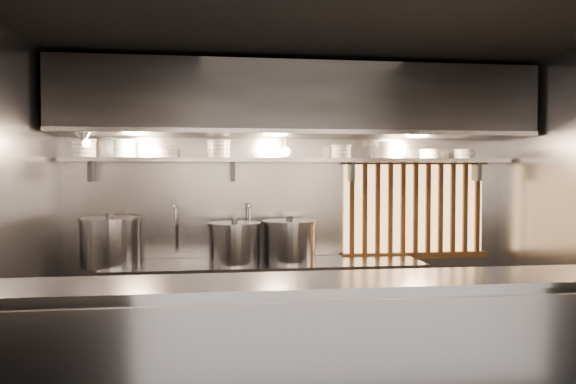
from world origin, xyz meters
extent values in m
plane|color=black|center=(0.00, 0.00, 2.80)|extent=(4.50, 4.50, 0.00)
plane|color=gray|center=(0.00, 1.50, 1.40)|extent=(4.50, 0.00, 4.50)
plane|color=gray|center=(-2.25, 0.00, 1.40)|extent=(0.00, 3.00, 3.00)
cube|color=#9A9A9F|center=(0.00, -0.95, 0.55)|extent=(4.50, 0.50, 1.10)
cube|color=#9A9A9F|center=(0.00, -0.95, 1.11)|extent=(4.50, 0.56, 0.03)
cube|color=#9A9A9F|center=(-0.30, 1.13, 0.45)|extent=(3.00, 0.70, 0.90)
cube|color=#9A9A9F|center=(0.00, 1.32, 1.88)|extent=(4.40, 0.34, 0.04)
cube|color=#2D2D30|center=(0.00, 1.10, 2.42)|extent=(4.40, 0.80, 0.65)
cube|color=#9A9A9F|center=(0.00, 0.70, 2.12)|extent=(4.40, 0.03, 0.04)
cube|color=#FFBD72|center=(1.30, 1.48, 1.38)|extent=(1.50, 0.02, 0.92)
cube|color=brown|center=(1.30, 1.43, 1.87)|extent=(1.56, 0.06, 0.06)
cube|color=brown|center=(1.30, 1.43, 0.89)|extent=(1.56, 0.06, 0.06)
cube|color=brown|center=(0.62, 1.43, 1.38)|extent=(0.04, 0.04, 0.92)
cube|color=brown|center=(0.75, 1.43, 1.38)|extent=(0.04, 0.04, 0.92)
cube|color=brown|center=(0.89, 1.43, 1.38)|extent=(0.04, 0.04, 0.92)
cube|color=brown|center=(1.03, 1.43, 1.38)|extent=(0.04, 0.04, 0.92)
cube|color=brown|center=(1.16, 1.43, 1.38)|extent=(0.04, 0.04, 0.92)
cube|color=brown|center=(1.30, 1.43, 1.38)|extent=(0.04, 0.04, 0.92)
cube|color=brown|center=(1.44, 1.43, 1.38)|extent=(0.04, 0.04, 0.92)
cube|color=brown|center=(1.57, 1.43, 1.38)|extent=(0.04, 0.04, 0.92)
cube|color=brown|center=(1.71, 1.43, 1.38)|extent=(0.04, 0.04, 0.92)
cube|color=brown|center=(1.85, 1.43, 1.38)|extent=(0.04, 0.04, 0.92)
cube|color=brown|center=(1.98, 1.43, 1.38)|extent=(0.05, 0.04, 0.92)
cylinder|color=silver|center=(-1.15, 1.45, 1.19)|extent=(0.03, 0.03, 0.48)
sphere|color=silver|center=(-1.15, 1.45, 1.43)|extent=(0.04, 0.04, 0.04)
cylinder|color=silver|center=(-1.15, 1.32, 1.43)|extent=(0.03, 0.26, 0.03)
sphere|color=silver|center=(-1.15, 1.19, 1.43)|extent=(0.04, 0.04, 0.04)
cylinder|color=silver|center=(-1.15, 1.19, 1.36)|extent=(0.03, 0.03, 0.14)
cylinder|color=silver|center=(-0.45, 1.45, 1.19)|extent=(0.03, 0.03, 0.48)
sphere|color=silver|center=(-0.45, 1.45, 1.43)|extent=(0.04, 0.04, 0.04)
cylinder|color=silver|center=(-0.45, 1.32, 1.43)|extent=(0.03, 0.26, 0.03)
sphere|color=silver|center=(-0.45, 1.19, 1.43)|extent=(0.04, 0.04, 0.04)
cylinder|color=silver|center=(-0.45, 1.19, 1.36)|extent=(0.03, 0.03, 0.14)
cone|color=#9A9A9F|center=(-1.90, 0.85, 2.07)|extent=(0.25, 0.27, 0.20)
sphere|color=#FFE0B2|center=(-1.87, 0.83, 2.01)|extent=(0.07, 0.07, 0.07)
cylinder|color=#2D2D30|center=(-1.90, 0.95, 2.15)|extent=(0.02, 0.22, 0.02)
cylinder|color=#2D2D30|center=(-0.10, 1.20, 2.04)|extent=(0.01, 0.01, 0.12)
sphere|color=#FFE0B2|center=(-0.10, 1.20, 1.96)|extent=(0.09, 0.09, 0.09)
cylinder|color=#9A9A9F|center=(-1.74, 1.14, 1.11)|extent=(0.64, 0.64, 0.41)
cylinder|color=#9A9A9F|center=(-1.74, 1.14, 1.33)|extent=(0.67, 0.67, 0.03)
cylinder|color=#2D2D30|center=(-1.74, 1.14, 1.36)|extent=(0.06, 0.06, 0.04)
cylinder|color=#9A9A9F|center=(-0.60, 1.09, 1.08)|extent=(0.55, 0.55, 0.36)
cylinder|color=#9A9A9F|center=(-0.60, 1.09, 1.27)|extent=(0.58, 0.58, 0.03)
cylinder|color=#2D2D30|center=(-0.60, 1.09, 1.31)|extent=(0.06, 0.06, 0.04)
cylinder|color=#9A9A9F|center=(-0.07, 1.13, 1.08)|extent=(0.65, 0.65, 0.37)
cylinder|color=#9A9A9F|center=(-0.07, 1.13, 1.28)|extent=(0.69, 0.69, 0.03)
cylinder|color=#2D2D30|center=(-0.07, 1.13, 1.32)|extent=(0.06, 0.06, 0.04)
cylinder|color=white|center=(-2.00, 1.32, 1.92)|extent=(0.22, 0.22, 0.03)
cylinder|color=white|center=(-2.00, 1.32, 1.96)|extent=(0.22, 0.22, 0.03)
cylinder|color=white|center=(-2.00, 1.32, 2.00)|extent=(0.22, 0.22, 0.03)
cylinder|color=white|center=(-2.00, 1.32, 2.03)|extent=(0.22, 0.22, 0.03)
cylinder|color=white|center=(-2.00, 1.32, 2.06)|extent=(0.24, 0.24, 0.01)
cylinder|color=white|center=(-1.63, 1.32, 1.92)|extent=(0.21, 0.21, 0.03)
cylinder|color=white|center=(-1.63, 1.32, 1.96)|extent=(0.21, 0.21, 0.03)
cylinder|color=white|center=(-1.63, 1.32, 2.00)|extent=(0.21, 0.21, 0.03)
cylinder|color=white|center=(-1.63, 1.32, 2.03)|extent=(0.21, 0.21, 0.03)
cylinder|color=white|center=(-1.63, 1.32, 2.06)|extent=(0.22, 0.22, 0.01)
cylinder|color=white|center=(-1.24, 1.32, 1.92)|extent=(0.23, 0.23, 0.03)
cylinder|color=white|center=(-1.24, 1.32, 1.96)|extent=(0.23, 0.23, 0.03)
cylinder|color=white|center=(-1.24, 1.32, 1.99)|extent=(0.24, 0.24, 0.01)
cylinder|color=white|center=(-0.74, 1.32, 1.92)|extent=(0.21, 0.21, 0.03)
cylinder|color=white|center=(-0.74, 1.32, 1.96)|extent=(0.21, 0.21, 0.03)
cylinder|color=white|center=(-0.74, 1.32, 2.00)|extent=(0.21, 0.21, 0.03)
cylinder|color=white|center=(-0.74, 1.32, 2.03)|extent=(0.21, 0.21, 0.03)
cylinder|color=white|center=(-0.74, 1.32, 2.06)|extent=(0.23, 0.23, 0.01)
cylinder|color=white|center=(0.48, 1.32, 1.92)|extent=(0.19, 0.19, 0.03)
cylinder|color=white|center=(0.48, 1.32, 1.96)|extent=(0.19, 0.19, 0.03)
cylinder|color=white|center=(0.48, 1.32, 2.00)|extent=(0.19, 0.19, 0.03)
cylinder|color=white|center=(0.48, 1.32, 2.02)|extent=(0.21, 0.21, 0.01)
cylinder|color=white|center=(0.91, 1.32, 1.92)|extent=(0.19, 0.19, 0.03)
cylinder|color=white|center=(0.91, 1.32, 1.96)|extent=(0.19, 0.19, 0.03)
cylinder|color=white|center=(0.91, 1.32, 2.00)|extent=(0.19, 0.19, 0.03)
cylinder|color=white|center=(0.91, 1.32, 2.03)|extent=(0.19, 0.19, 0.03)
cylinder|color=white|center=(0.91, 1.32, 2.06)|extent=(0.20, 0.20, 0.01)
cylinder|color=white|center=(1.40, 1.32, 1.92)|extent=(0.20, 0.20, 0.03)
cylinder|color=white|center=(1.40, 1.32, 1.96)|extent=(0.20, 0.20, 0.03)
cylinder|color=white|center=(1.40, 1.32, 1.99)|extent=(0.22, 0.22, 0.01)
cylinder|color=white|center=(1.78, 1.32, 1.92)|extent=(0.20, 0.20, 0.03)
cylinder|color=white|center=(1.78, 1.32, 1.96)|extent=(0.20, 0.20, 0.03)
cylinder|color=white|center=(1.78, 1.32, 1.99)|extent=(0.22, 0.22, 0.01)
camera|label=1|loc=(-0.81, -4.17, 1.76)|focal=35.00mm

